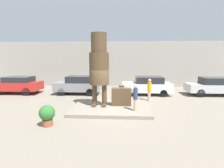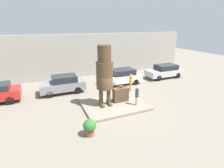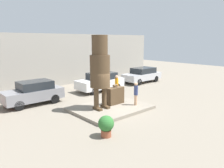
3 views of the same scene
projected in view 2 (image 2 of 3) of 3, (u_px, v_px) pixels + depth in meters
name	position (u px, v px, depth m)	size (l,w,h in m)	color
ground_plane	(114.00, 106.00, 13.84)	(60.00, 60.00, 0.00)	gray
pedestal	(114.00, 105.00, 13.81)	(4.83, 3.69, 0.20)	gray
building_backdrop	(83.00, 56.00, 21.12)	(28.00, 0.60, 5.08)	gray
statue_figure	(105.00, 72.00, 12.73)	(1.24, 1.24, 4.59)	#4C3823
giant_suitcase	(121.00, 95.00, 14.07)	(1.25, 0.50, 1.35)	#4C3823
tourist	(137.00, 95.00, 13.30)	(0.27, 0.27, 1.56)	tan
parked_car_grey	(63.00, 84.00, 16.27)	(4.04, 1.77, 1.65)	gray
parked_car_white	(122.00, 76.00, 18.69)	(4.27, 1.89, 1.62)	silver
parked_car_silver	(165.00, 71.00, 20.90)	(4.46, 1.83, 1.58)	#B7B7BC
planter_pot	(90.00, 127.00, 10.02)	(0.75, 0.75, 1.03)	brown
worker_hivis	(131.00, 82.00, 16.63)	(0.29, 0.29, 1.70)	tan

